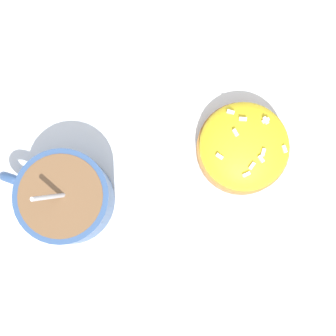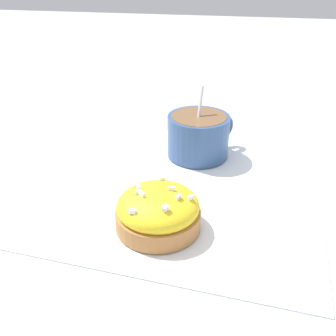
# 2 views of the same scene
# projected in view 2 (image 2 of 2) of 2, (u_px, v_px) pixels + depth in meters

# --- Properties ---
(ground_plane) EXTENTS (3.00, 3.00, 0.00)m
(ground_plane) POSITION_uv_depth(u_px,v_px,m) (183.00, 187.00, 0.50)
(ground_plane) COLOR #B2B2B7
(paper_napkin) EXTENTS (0.36, 0.36, 0.00)m
(paper_napkin) POSITION_uv_depth(u_px,v_px,m) (183.00, 186.00, 0.50)
(paper_napkin) COLOR white
(paper_napkin) RESTS_ON ground_plane
(coffee_cup) EXTENTS (0.10, 0.09, 0.10)m
(coffee_cup) POSITION_uv_depth(u_px,v_px,m) (199.00, 134.00, 0.55)
(coffee_cup) COLOR #335184
(coffee_cup) RESTS_ON paper_napkin
(frosted_pastry) EXTENTS (0.09, 0.09, 0.05)m
(frosted_pastry) POSITION_uv_depth(u_px,v_px,m) (158.00, 210.00, 0.41)
(frosted_pastry) COLOR #B2753D
(frosted_pastry) RESTS_ON paper_napkin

